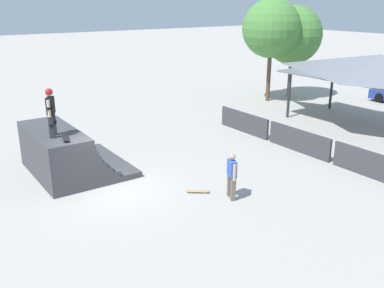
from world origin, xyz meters
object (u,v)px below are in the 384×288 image
(skater_on_deck, at_px, (51,109))
(tree_far_back, at_px, (271,29))
(bystander_walking, at_px, (232,174))
(skateboard_on_deck, at_px, (66,138))
(skateboard_on_ground, at_px, (199,191))
(tree_beside_pavilion, at_px, (293,35))

(skater_on_deck, bearing_deg, tree_far_back, 137.91)
(bystander_walking, xyz_separation_m, tree_far_back, (-10.55, 12.02, 3.92))
(skateboard_on_deck, height_order, tree_far_back, tree_far_back)
(bystander_walking, bearing_deg, tree_far_back, -27.47)
(skateboard_on_deck, bearing_deg, tree_far_back, 126.69)
(skater_on_deck, bearing_deg, skateboard_on_ground, 74.83)
(bystander_walking, distance_m, skateboard_on_ground, 1.51)
(skateboard_on_ground, bearing_deg, tree_beside_pavilion, 70.61)
(tree_beside_pavilion, bearing_deg, skater_on_deck, -72.65)
(skateboard_on_deck, height_order, bystander_walking, skateboard_on_deck)
(skateboard_on_deck, relative_size, bystander_walking, 0.52)
(bystander_walking, bearing_deg, skater_on_deck, 65.11)
(tree_beside_pavilion, relative_size, tree_far_back, 0.93)
(skateboard_on_ground, bearing_deg, bystander_walking, -18.52)
(skater_on_deck, relative_size, bystander_walking, 1.06)
(skater_on_deck, bearing_deg, tree_beside_pavilion, 136.04)
(tree_beside_pavilion, height_order, tree_far_back, tree_far_back)
(tree_beside_pavilion, bearing_deg, tree_far_back, -87.72)
(skater_on_deck, relative_size, tree_beside_pavilion, 0.28)
(skateboard_on_deck, distance_m, tree_far_back, 17.85)
(skateboard_on_ground, distance_m, tree_beside_pavilion, 18.25)
(skater_on_deck, distance_m, skateboard_on_ground, 6.10)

